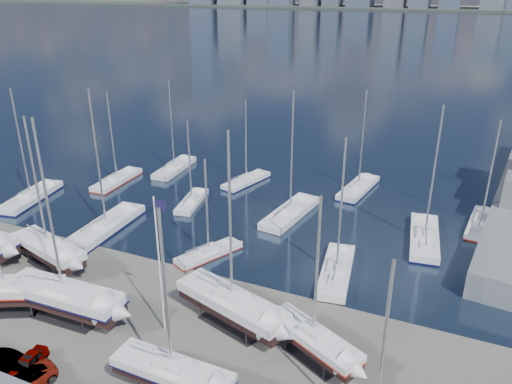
% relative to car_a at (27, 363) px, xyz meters
% --- Properties ---
extents(ground, '(1400.00, 1400.00, 0.00)m').
position_rel_car_a_xyz_m(ground, '(4.45, 7.98, -0.65)').
color(ground, '#605E59').
rests_on(ground, ground).
extents(water, '(1400.00, 600.00, 0.40)m').
position_rel_car_a_xyz_m(water, '(4.45, 317.98, -0.80)').
color(water, '#1A283D').
rests_on(water, ground).
extents(far_shore, '(1400.00, 80.00, 2.20)m').
position_rel_car_a_xyz_m(far_shore, '(4.45, 577.98, 0.45)').
color(far_shore, '#2D332D').
rests_on(far_shore, ground).
extents(sailboat_cradle_1, '(10.58, 7.22, 16.71)m').
position_rel_car_a_xyz_m(sailboat_cradle_1, '(-7.72, 4.98, 1.46)').
color(sailboat_cradle_1, '#2D2D33').
rests_on(sailboat_cradle_1, ground).
extents(sailboat_cradle_2, '(10.39, 5.24, 16.31)m').
position_rel_car_a_xyz_m(sailboat_cradle_2, '(-10.06, 12.55, 1.44)').
color(sailboat_cradle_2, '#2D2D33').
rests_on(sailboat_cradle_2, ground).
extents(sailboat_cradle_3, '(11.63, 3.56, 18.45)m').
position_rel_car_a_xyz_m(sailboat_cradle_3, '(-2.06, 6.40, 1.55)').
color(sailboat_cradle_3, '#2D2D33').
rests_on(sailboat_cradle_3, ground).
extents(sailboat_cradle_4, '(11.38, 6.15, 17.76)m').
position_rel_car_a_xyz_m(sailboat_cradle_4, '(12.07, 11.45, 1.52)').
color(sailboat_cradle_4, '#2D2D33').
rests_on(sailboat_cradle_4, ground).
extents(sailboat_cradle_5, '(9.34, 2.76, 15.10)m').
position_rel_car_a_xyz_m(sailboat_cradle_5, '(11.72, 2.47, 1.37)').
color(sailboat_cradle_5, '#2D2D33').
rests_on(sailboat_cradle_5, ground).
extents(sailboat_cradle_6, '(8.92, 6.14, 14.30)m').
position_rel_car_a_xyz_m(sailboat_cradle_6, '(19.86, 10.13, 1.33)').
color(sailboat_cradle_6, '#2D2D33').
rests_on(sailboat_cradle_6, ground).
extents(sailboat_moored_0, '(5.06, 11.29, 16.31)m').
position_rel_car_a_xyz_m(sailboat_moored_0, '(-25.45, 24.52, -0.34)').
color(sailboat_moored_0, black).
rests_on(sailboat_moored_0, water).
extents(sailboat_moored_1, '(3.11, 9.76, 14.43)m').
position_rel_car_a_xyz_m(sailboat_moored_1, '(-18.81, 34.69, -0.34)').
color(sailboat_moored_1, black).
rests_on(sailboat_moored_1, water).
extents(sailboat_moored_2, '(3.59, 10.25, 15.19)m').
position_rel_car_a_xyz_m(sailboat_moored_2, '(-13.70, 42.64, -0.33)').
color(sailboat_moored_2, black).
rests_on(sailboat_moored_2, water).
extents(sailboat_moored_3, '(3.98, 12.24, 18.07)m').
position_rel_car_a_xyz_m(sailboat_moored_3, '(-10.03, 21.55, -0.34)').
color(sailboat_moored_3, black).
rests_on(sailboat_moored_3, water).
extents(sailboat_moored_4, '(3.86, 8.38, 12.22)m').
position_rel_car_a_xyz_m(sailboat_moored_4, '(-4.49, 32.43, -0.32)').
color(sailboat_moored_4, black).
rests_on(sailboat_moored_4, water).
extents(sailboat_moored_5, '(4.66, 9.22, 13.28)m').
position_rel_car_a_xyz_m(sailboat_moored_5, '(-0.90, 42.33, -0.34)').
color(sailboat_moored_5, black).
rests_on(sailboat_moored_5, water).
extents(sailboat_moored_6, '(5.40, 8.11, 11.85)m').
position_rel_car_a_xyz_m(sailboat_moored_6, '(4.40, 21.06, -0.34)').
color(sailboat_moored_6, black).
rests_on(sailboat_moored_6, water).
extents(sailboat_moored_7, '(4.50, 11.54, 16.98)m').
position_rel_car_a_xyz_m(sailboat_moored_7, '(9.10, 34.19, -0.33)').
color(sailboat_moored_7, black).
rests_on(sailboat_moored_7, water).
extents(sailboat_moored_8, '(4.25, 10.61, 15.41)m').
position_rel_car_a_xyz_m(sailboat_moored_8, '(15.18, 46.13, -0.34)').
color(sailboat_moored_8, black).
rests_on(sailboat_moored_8, water).
extents(sailboat_moored_9, '(4.34, 10.56, 15.47)m').
position_rel_car_a_xyz_m(sailboat_moored_9, '(18.31, 22.98, -0.33)').
color(sailboat_moored_9, black).
rests_on(sailboat_moored_9, water).
extents(sailboat_moored_10, '(4.48, 11.59, 16.88)m').
position_rel_car_a_xyz_m(sailboat_moored_10, '(25.71, 34.17, -0.34)').
color(sailboat_moored_10, black).
rests_on(sailboat_moored_10, water).
extents(sailboat_moored_11, '(3.58, 9.65, 14.11)m').
position_rel_car_a_xyz_m(sailboat_moored_11, '(31.65, 40.89, -0.34)').
color(sailboat_moored_11, black).
rests_on(sailboat_moored_11, water).
extents(car_a, '(2.12, 4.01, 1.30)m').
position_rel_car_a_xyz_m(car_a, '(0.00, 0.00, 0.00)').
color(car_a, gray).
rests_on(car_a, ground).
extents(car_b, '(4.65, 2.40, 1.46)m').
position_rel_car_a_xyz_m(car_b, '(-1.30, -0.56, 0.08)').
color(car_b, gray).
rests_on(car_b, ground).
extents(car_c, '(3.60, 5.08, 1.29)m').
position_rel_car_a_xyz_m(car_c, '(1.24, -1.47, -0.01)').
color(car_c, gray).
rests_on(car_c, ground).
extents(flagpole, '(1.11, 0.12, 12.63)m').
position_rel_car_a_xyz_m(flagpole, '(7.08, 8.47, 6.66)').
color(flagpole, white).
rests_on(flagpole, ground).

